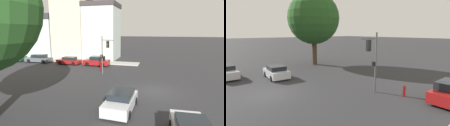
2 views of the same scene
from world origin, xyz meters
TOP-DOWN VIEW (x-y plane):
  - ground_plane at (0.00, 0.00)m, footprint 300.00×300.00m
  - rowhouse_backdrop at (17.80, 20.72)m, footprint 7.79×26.19m
  - traffic_signal at (5.17, 6.64)m, footprint 0.48×1.87m
  - crossing_car_0 at (-4.78, 2.29)m, footprint 4.05×2.11m
  - parked_car_0 at (10.25, 9.64)m, footprint 2.06×4.23m
  - parked_car_1 at (10.16, 14.69)m, footprint 1.92×4.20m
  - parked_car_2 at (10.29, 20.91)m, footprint 1.94×4.81m
  - parked_car_3 at (10.22, 26.40)m, footprint 2.13×4.62m
  - fire_hydrant at (7.45, 7.99)m, footprint 0.22×0.22m

SIDE VIEW (x-z plane):
  - ground_plane at x=0.00m, z-range 0.00..0.00m
  - fire_hydrant at x=7.45m, z-range 0.03..0.95m
  - parked_car_1 at x=10.16m, z-range -0.03..1.26m
  - crossing_car_0 at x=-4.78m, z-range -0.03..1.35m
  - parked_car_3 at x=10.22m, z-range -0.03..1.44m
  - parked_car_2 at x=10.29m, z-range -0.04..1.44m
  - parked_car_0 at x=10.25m, z-range -0.04..1.51m
  - traffic_signal at x=5.17m, z-range 0.73..5.79m
  - rowhouse_backdrop at x=17.80m, z-range -0.83..12.02m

